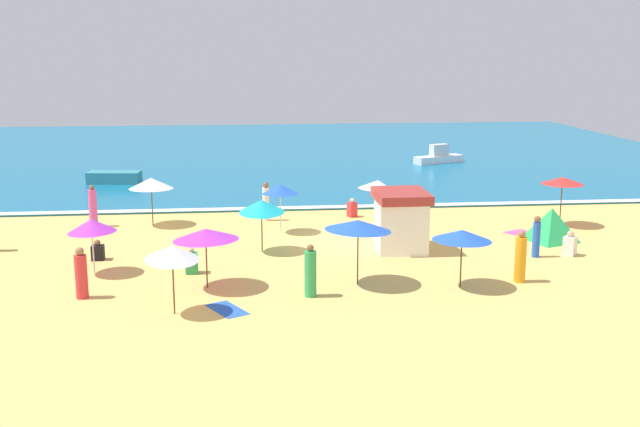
# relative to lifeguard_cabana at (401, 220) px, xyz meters

# --- Properties ---
(ground_plane) EXTENTS (60.00, 60.00, 0.00)m
(ground_plane) POSITION_rel_lifeguard_cabana_xyz_m (-2.29, 1.93, -1.21)
(ground_plane) COLOR #EDBC60
(ocean_water) EXTENTS (60.00, 44.00, 0.10)m
(ocean_water) POSITION_rel_lifeguard_cabana_xyz_m (-2.29, 29.93, -1.16)
(ocean_water) COLOR #146B93
(ocean_water) RESTS_ON ground_plane
(wave_breaker_foam) EXTENTS (57.00, 0.70, 0.01)m
(wave_breaker_foam) POSITION_rel_lifeguard_cabana_xyz_m (-2.29, 8.23, -1.11)
(wave_breaker_foam) COLOR white
(wave_breaker_foam) RESTS_ON ocean_water
(lifeguard_cabana) EXTENTS (2.05, 2.62, 2.37)m
(lifeguard_cabana) POSITION_rel_lifeguard_cabana_xyz_m (0.00, 0.00, 0.00)
(lifeguard_cabana) COLOR white
(lifeguard_cabana) RESTS_ON ground_plane
(beach_umbrella_0) EXTENTS (2.04, 2.04, 2.17)m
(beach_umbrella_0) POSITION_rel_lifeguard_cabana_xyz_m (-4.62, 3.39, 0.72)
(beach_umbrella_0) COLOR silver
(beach_umbrella_0) RESTS_ON ground_plane
(beach_umbrella_1) EXTENTS (2.40, 2.40, 2.21)m
(beach_umbrella_1) POSITION_rel_lifeguard_cabana_xyz_m (-10.35, 5.44, 0.73)
(beach_umbrella_1) COLOR #4C3823
(beach_umbrella_1) RESTS_ON ground_plane
(beach_umbrella_2) EXTENTS (3.10, 3.10, 2.09)m
(beach_umbrella_2) POSITION_rel_lifeguard_cabana_xyz_m (-7.52, -4.32, 0.64)
(beach_umbrella_2) COLOR #4C3823
(beach_umbrella_2) RESTS_ON ground_plane
(beach_umbrella_3) EXTENTS (2.28, 2.28, 2.25)m
(beach_umbrella_3) POSITION_rel_lifeguard_cabana_xyz_m (8.09, 3.37, 0.87)
(beach_umbrella_3) COLOR #4C3823
(beach_umbrella_3) RESTS_ON ground_plane
(beach_umbrella_4) EXTENTS (2.49, 2.48, 2.02)m
(beach_umbrella_4) POSITION_rel_lifeguard_cabana_xyz_m (0.98, -5.16, 0.60)
(beach_umbrella_4) COLOR #4C3823
(beach_umbrella_4) RESTS_ON ground_plane
(beach_umbrella_5) EXTENTS (2.12, 2.10, 2.34)m
(beach_umbrella_5) POSITION_rel_lifeguard_cabana_xyz_m (-0.35, 3.34, 0.84)
(beach_umbrella_5) COLOR silver
(beach_umbrella_5) RESTS_ON ground_plane
(beach_umbrella_6) EXTENTS (2.18, 2.19, 2.23)m
(beach_umbrella_6) POSITION_rel_lifeguard_cabana_xyz_m (-8.41, -6.82, 0.71)
(beach_umbrella_6) COLOR #4C3823
(beach_umbrella_6) RESTS_ON ground_plane
(beach_umbrella_7) EXTENTS (3.03, 3.02, 2.32)m
(beach_umbrella_7) POSITION_rel_lifeguard_cabana_xyz_m (-2.43, -4.48, 0.87)
(beach_umbrella_7) COLOR #4C3823
(beach_umbrella_7) RESTS_ON ground_plane
(beach_umbrella_8) EXTENTS (1.81, 1.80, 2.03)m
(beach_umbrella_8) POSITION_rel_lifeguard_cabana_xyz_m (-11.61, -2.20, 0.55)
(beach_umbrella_8) COLOR silver
(beach_umbrella_8) RESTS_ON ground_plane
(beach_umbrella_9) EXTENTS (2.09, 2.12, 2.18)m
(beach_umbrella_9) POSITION_rel_lifeguard_cabana_xyz_m (-5.53, 0.18, 0.64)
(beach_umbrella_9) COLOR #4C3823
(beach_umbrella_9) RESTS_ON ground_plane
(beach_tent) EXTENTS (2.39, 2.43, 1.40)m
(beach_tent) POSITION_rel_lifeguard_cabana_xyz_m (6.57, 0.71, -0.51)
(beach_tent) COLOR green
(beach_tent) RESTS_ON ground_plane
(beachgoer_0) EXTENTS (0.49, 0.49, 1.69)m
(beachgoer_0) POSITION_rel_lifeguard_cabana_xyz_m (-11.49, -4.98, -0.42)
(beachgoer_0) COLOR red
(beachgoer_0) RESTS_ON ground_plane
(beachgoer_2) EXTENTS (0.46, 0.46, 1.83)m
(beachgoer_2) POSITION_rel_lifeguard_cabana_xyz_m (3.19, -4.76, -0.36)
(beachgoer_2) COLOR orange
(beachgoer_2) RESTS_ON ground_plane
(beachgoer_3) EXTENTS (0.50, 0.50, 0.91)m
(beachgoer_3) POSITION_rel_lifeguard_cabana_xyz_m (-1.04, 6.25, -0.82)
(beachgoer_3) COLOR red
(beachgoer_3) RESTS_ON ground_plane
(beachgoer_4) EXTENTS (0.33, 0.33, 1.62)m
(beachgoer_4) POSITION_rel_lifeguard_cabana_xyz_m (4.97, -1.69, -0.42)
(beachgoer_4) COLOR blue
(beachgoer_4) RESTS_ON ground_plane
(beachgoer_5) EXTENTS (0.61, 0.61, 0.99)m
(beachgoer_5) POSITION_rel_lifeguard_cabana_xyz_m (6.37, -1.61, -0.78)
(beachgoer_5) COLOR white
(beachgoer_5) RESTS_ON ground_plane
(beachgoer_6) EXTENTS (0.54, 0.54, 1.74)m
(beachgoer_6) POSITION_rel_lifeguard_cabana_xyz_m (-4.14, -5.59, -0.41)
(beachgoer_6) COLOR green
(beachgoer_6) RESTS_ON ground_plane
(beachgoer_7) EXTENTS (0.48, 0.48, 0.79)m
(beachgoer_7) POSITION_rel_lifeguard_cabana_xyz_m (-11.80, -0.32, -0.89)
(beachgoer_7) COLOR black
(beachgoer_7) RESTS_ON ground_plane
(beachgoer_8) EXTENTS (0.42, 0.42, 1.91)m
(beachgoer_8) POSITION_rel_lifeguard_cabana_xyz_m (-12.98, 5.44, -0.32)
(beachgoer_8) COLOR #D84CA5
(beachgoer_8) RESTS_ON ground_plane
(beachgoer_9) EXTENTS (0.48, 0.48, 0.95)m
(beachgoer_9) POSITION_rel_lifeguard_cabana_xyz_m (-8.13, -2.50, -0.81)
(beachgoer_9) COLOR green
(beachgoer_9) RESTS_ON ground_plane
(beachgoer_10) EXTENTS (0.40, 0.40, 1.82)m
(beachgoer_10) POSITION_rel_lifeguard_cabana_xyz_m (-5.17, 5.88, -0.33)
(beachgoer_10) COLOR white
(beachgoer_10) RESTS_ON ground_plane
(beach_towel_0) EXTENTS (1.43, 1.74, 0.01)m
(beach_towel_0) POSITION_rel_lifeguard_cabana_xyz_m (-6.83, -6.62, -1.21)
(beach_towel_0) COLOR blue
(beach_towel_0) RESTS_ON ground_plane
(beach_towel_1) EXTENTS (1.35, 1.15, 0.01)m
(beach_towel_1) POSITION_rel_lifeguard_cabana_xyz_m (5.75, 2.33, -1.21)
(beach_towel_1) COLOR #D84CA5
(beach_towel_1) RESTS_ON ground_plane
(small_boat_0) EXTENTS (3.74, 2.27, 1.31)m
(small_boat_0) POSITION_rel_lifeguard_cabana_xyz_m (7.47, 22.58, -0.70)
(small_boat_0) COLOR white
(small_boat_0) RESTS_ON ocean_water
(small_boat_1) EXTENTS (3.18, 1.61, 0.68)m
(small_boat_1) POSITION_rel_lifeguard_cabana_xyz_m (-13.77, 16.55, -0.77)
(small_boat_1) COLOR teal
(small_boat_1) RESTS_ON ocean_water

